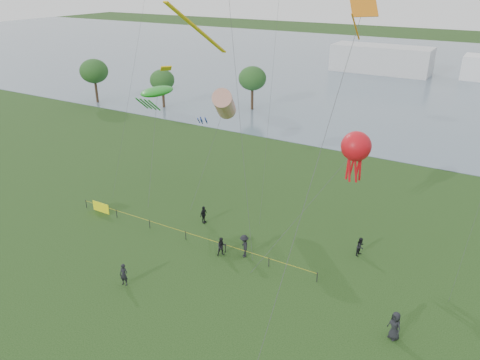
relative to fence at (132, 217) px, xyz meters
The scene contains 14 objects.
lake 88.68m from the fence, 81.69° to the left, with size 400.00×120.00×0.08m, color slate.
pavilion_left 82.79m from the fence, 89.43° to the left, with size 22.00×8.00×6.00m, color silver.
trees 41.60m from the fence, 124.14° to the left, with size 30.66×14.46×7.58m.
fence is the anchor object (origin of this frame).
spectator_a 10.09m from the fence, ahead, with size 0.79×0.61×1.62m, color black.
spectator_b 11.74m from the fence, ahead, with size 1.26×0.72×1.95m, color black.
spectator_c 6.63m from the fence, 29.92° to the left, with size 0.98×0.41×1.66m, color black.
spectator_d 24.63m from the fence, ahead, with size 0.96×0.62×1.96m, color black.
spectator_f 9.52m from the fence, 51.05° to the right, with size 0.63×0.42×1.73m, color black.
spectator_g 20.46m from the fence, 14.77° to the left, with size 0.77×0.60×1.59m, color black.
kite_windsock 13.95m from the fence, 69.18° to the left, with size 4.32×8.04×11.30m.
kite_creature 13.92m from the fence, 113.00° to the left, with size 4.56×8.77×10.21m.
kite_octopus 20.92m from the fence, 21.47° to the left, with size 5.95×9.80×9.71m.
kite_delta 27.88m from the fence, 13.38° to the right, with size 2.05×10.95×20.34m.
Camera 1 is at (14.78, -15.44, 21.04)m, focal length 35.00 mm.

